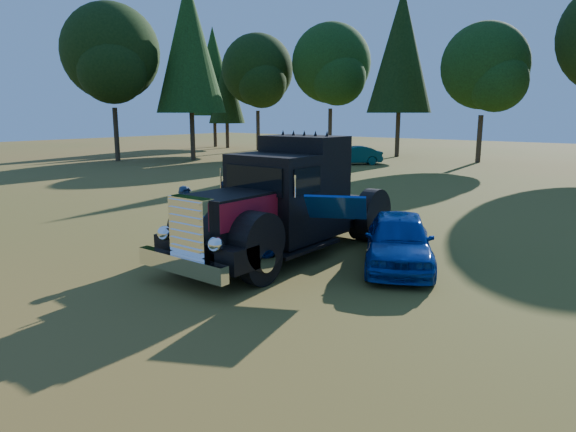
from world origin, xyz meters
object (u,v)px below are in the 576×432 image
Objects in this scene: hotrod_coupe at (398,240)px; spectator_far at (229,215)px; spectator_near at (187,221)px; distant_teal_car at (354,155)px; diamond_t_truck at (283,206)px.

hotrod_coupe reaches higher than spectator_far.
spectator_far reaches higher than spectator_near.
distant_teal_car is at bearing 48.41° from spectator_near.
spectator_far is at bearing -168.47° from diamond_t_truck.
spectator_near reaches higher than distant_teal_car.
spectator_far is (-4.31, -1.26, 0.26)m from hotrod_coupe.
spectator_far reaches higher than distant_teal_car.
spectator_near is at bearing -22.65° from distant_teal_car.
spectator_near is (-4.69, -2.39, 0.24)m from hotrod_coupe.
hotrod_coupe is (2.72, 0.94, -0.63)m from diamond_t_truck.
diamond_t_truck is at bearing -161.00° from hotrod_coupe.
diamond_t_truck reaches higher than hotrod_coupe.
hotrod_coupe is 2.33× the size of spectator_far.
spectator_near is 0.46× the size of distant_teal_car.
hotrod_coupe is 2.38× the size of spectator_near.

